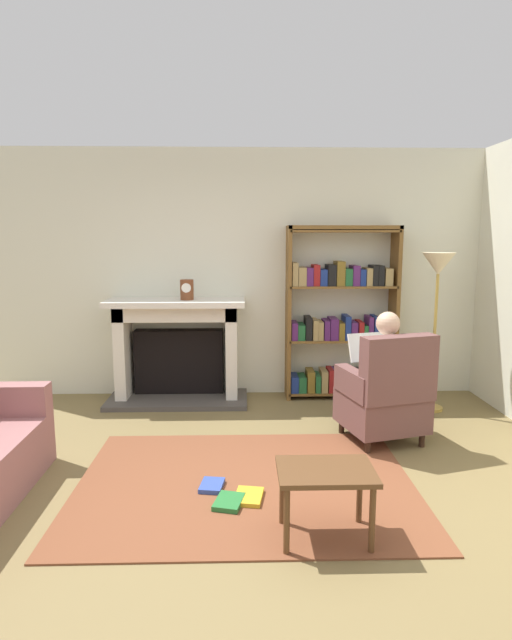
# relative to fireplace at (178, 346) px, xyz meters

# --- Properties ---
(ground) EXTENTS (14.00, 14.00, 0.00)m
(ground) POSITION_rel_fireplace_xyz_m (0.72, -2.30, -0.59)
(ground) COLOR olive
(back_wall) EXTENTS (5.60, 0.10, 2.70)m
(back_wall) POSITION_rel_fireplace_xyz_m (0.72, 0.25, 0.76)
(back_wall) COLOR silver
(back_wall) RESTS_ON ground
(area_rug) EXTENTS (2.40, 1.80, 0.01)m
(area_rug) POSITION_rel_fireplace_xyz_m (0.72, -2.00, -0.58)
(area_rug) COLOR brown
(area_rug) RESTS_ON ground
(fireplace) EXTENTS (1.49, 0.64, 1.11)m
(fireplace) POSITION_rel_fireplace_xyz_m (0.00, 0.00, 0.00)
(fireplace) COLOR #4C4742
(fireplace) RESTS_ON ground
(mantel_clock) EXTENTS (0.14, 0.14, 0.21)m
(mantel_clock) POSITION_rel_fireplace_xyz_m (0.12, -0.10, 0.63)
(mantel_clock) COLOR brown
(mantel_clock) RESTS_ON fireplace
(bookshelf) EXTENTS (1.19, 0.32, 1.88)m
(bookshelf) POSITION_rel_fireplace_xyz_m (1.77, 0.03, 0.30)
(bookshelf) COLOR brown
(bookshelf) RESTS_ON ground
(armchair_reading) EXTENTS (0.78, 0.77, 0.97)m
(armchair_reading) POSITION_rel_fireplace_xyz_m (1.92, -1.27, -0.16)
(armchair_reading) COLOR #331E14
(armchair_reading) RESTS_ON ground
(seated_reader) EXTENTS (0.46, 0.59, 1.14)m
(seated_reader) POSITION_rel_fireplace_xyz_m (1.89, -1.16, 0.04)
(seated_reader) COLOR silver
(seated_reader) RESTS_ON ground
(side_table) EXTENTS (0.56, 0.39, 0.43)m
(side_table) POSITION_rel_fireplace_xyz_m (1.18, -2.68, -0.22)
(side_table) COLOR brown
(side_table) RESTS_ON ground
(scattered_books) EXTENTS (0.46, 0.48, 0.03)m
(scattered_books) POSITION_rel_fireplace_xyz_m (0.62, -2.21, -0.56)
(scattered_books) COLOR #334CA5
(scattered_books) RESTS_ON area_rug
(floor_lamp) EXTENTS (0.32, 0.32, 1.60)m
(floor_lamp) POSITION_rel_fireplace_xyz_m (2.64, -0.43, 0.77)
(floor_lamp) COLOR #B7933F
(floor_lamp) RESTS_ON ground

